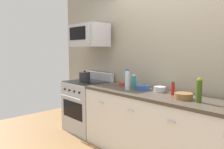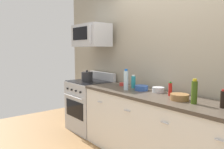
# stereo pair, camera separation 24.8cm
# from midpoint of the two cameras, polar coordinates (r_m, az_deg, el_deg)

# --- Properties ---
(back_wall) EXTENTS (5.66, 0.10, 2.70)m
(back_wall) POSITION_cam_midpoint_polar(r_m,az_deg,el_deg) (3.16, 19.83, 3.34)
(back_wall) COLOR #9E937F
(back_wall) RESTS_ON ground_plane
(counter_unit) EXTENTS (2.57, 0.66, 0.92)m
(counter_unit) POSITION_cam_midpoint_polar(r_m,az_deg,el_deg) (3.00, 14.94, -14.07)
(counter_unit) COLOR silver
(counter_unit) RESTS_ON ground_plane
(range_oven) EXTENTS (0.76, 0.69, 1.07)m
(range_oven) POSITION_cam_midpoint_polar(r_m,az_deg,el_deg) (4.15, -4.04, -7.93)
(range_oven) COLOR #B7BABF
(range_oven) RESTS_ON ground_plane
(microwave) EXTENTS (0.74, 0.44, 0.40)m
(microwave) POSITION_cam_midpoint_polar(r_m,az_deg,el_deg) (4.05, -3.66, 10.01)
(microwave) COLOR #B7BABF
(bottle_olive_oil) EXTENTS (0.06, 0.06, 0.27)m
(bottle_olive_oil) POSITION_cam_midpoint_polar(r_m,az_deg,el_deg) (2.58, 23.15, -4.20)
(bottle_olive_oil) COLOR #385114
(bottle_olive_oil) RESTS_ON countertop_slab
(bottle_soy_sauce_dark) EXTENTS (0.05, 0.05, 0.19)m
(bottle_soy_sauce_dark) POSITION_cam_midpoint_polar(r_m,az_deg,el_deg) (2.53, 29.33, -5.61)
(bottle_soy_sauce_dark) COLOR black
(bottle_soy_sauce_dark) RESTS_ON countertop_slab
(bottle_water_clear) EXTENTS (0.07, 0.07, 0.31)m
(bottle_water_clear) POSITION_cam_midpoint_polar(r_m,az_deg,el_deg) (3.18, 5.86, -1.45)
(bottle_water_clear) COLOR silver
(bottle_water_clear) RESTS_ON countertop_slab
(bottle_hot_sauce_red) EXTENTS (0.05, 0.05, 0.18)m
(bottle_hot_sauce_red) POSITION_cam_midpoint_polar(r_m,az_deg,el_deg) (2.90, 17.23, -3.68)
(bottle_hot_sauce_red) COLOR #B21914
(bottle_hot_sauce_red) RESTS_ON countertop_slab
(bottle_dish_soap) EXTENTS (0.07, 0.07, 0.20)m
(bottle_dish_soap) POSITION_cam_midpoint_polar(r_m,az_deg,el_deg) (3.37, 7.66, -1.87)
(bottle_dish_soap) COLOR teal
(bottle_dish_soap) RESTS_ON countertop_slab
(bowl_red_small) EXTENTS (0.10, 0.10, 0.05)m
(bowl_red_small) POSITION_cam_midpoint_polar(r_m,az_deg,el_deg) (3.57, 4.73, -2.52)
(bowl_red_small) COLOR #B72D28
(bowl_red_small) RESTS_ON countertop_slab
(bowl_steel_prep) EXTENTS (0.16, 0.16, 0.07)m
(bowl_steel_prep) POSITION_cam_midpoint_polar(r_m,az_deg,el_deg) (3.10, 14.15, -3.83)
(bowl_steel_prep) COLOR #B2B5BA
(bowl_steel_prep) RESTS_ON countertop_slab
(bowl_wooden_salad) EXTENTS (0.22, 0.22, 0.07)m
(bowl_wooden_salad) POSITION_cam_midpoint_polar(r_m,az_deg,el_deg) (2.71, 19.62, -5.49)
(bowl_wooden_salad) COLOR brown
(bowl_wooden_salad) RESTS_ON countertop_slab
(bowl_blue_mixing) EXTENTS (0.19, 0.19, 0.07)m
(bowl_blue_mixing) POSITION_cam_midpoint_polar(r_m,az_deg,el_deg) (3.20, 9.83, -3.41)
(bowl_blue_mixing) COLOR #2D519E
(bowl_blue_mixing) RESTS_ON countertop_slab
(stockpot) EXTENTS (0.20, 0.20, 0.21)m
(stockpot) POSITION_cam_midpoint_polar(r_m,az_deg,el_deg) (4.02, -4.73, -0.55)
(stockpot) COLOR #262628
(stockpot) RESTS_ON range_oven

